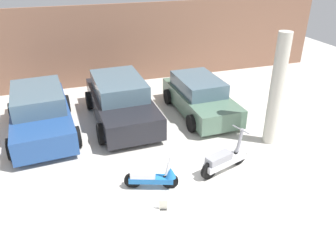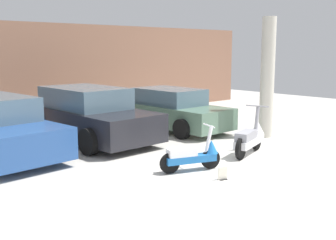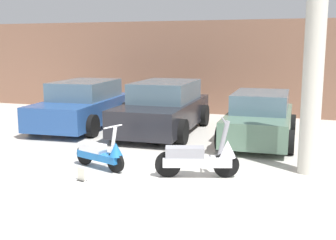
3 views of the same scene
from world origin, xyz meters
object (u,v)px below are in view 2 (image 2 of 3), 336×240
at_px(scooter_front_left, 193,155).
at_px(car_rear_center, 89,115).
at_px(placard_near_left_scooter, 223,174).
at_px(scooter_front_right, 250,137).
at_px(support_column_side, 267,78).
at_px(car_rear_right, 173,110).

bearing_deg(scooter_front_left, car_rear_center, 109.95).
distance_m(scooter_front_left, placard_near_left_scooter, 0.84).
distance_m(scooter_front_right, placard_near_left_scooter, 2.28).
height_order(scooter_front_right, support_column_side, support_column_side).
bearing_deg(car_rear_center, scooter_front_left, -1.16).
relative_size(car_rear_center, placard_near_left_scooter, 16.77).
height_order(scooter_front_left, placard_near_left_scooter, scooter_front_left).
bearing_deg(scooter_front_left, support_column_side, 34.23).
bearing_deg(car_rear_center, placard_near_left_scooter, -1.26).
height_order(scooter_front_right, car_rear_center, car_rear_center).
bearing_deg(car_rear_center, support_column_side, 52.38).
distance_m(scooter_front_left, car_rear_right, 4.60).
distance_m(scooter_front_right, car_rear_center, 4.43).
distance_m(car_rear_center, car_rear_right, 2.82).
height_order(car_rear_center, support_column_side, support_column_side).
relative_size(car_rear_center, car_rear_right, 1.15).
bearing_deg(car_rear_right, car_rear_center, -98.14).
bearing_deg(car_rear_right, placard_near_left_scooter, -33.07).
bearing_deg(scooter_front_right, placard_near_left_scooter, -173.66).
relative_size(scooter_front_left, scooter_front_right, 0.83).
bearing_deg(placard_near_left_scooter, car_rear_center, 90.34).
bearing_deg(placard_near_left_scooter, car_rear_right, 58.17).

